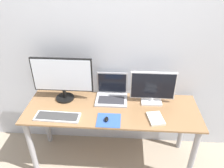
{
  "coord_description": "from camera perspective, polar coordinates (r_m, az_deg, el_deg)",
  "views": [
    {
      "loc": [
        0.12,
        -1.47,
        2.09
      ],
      "look_at": [
        -0.0,
        0.37,
        0.98
      ],
      "focal_mm": 35.0,
      "sensor_mm": 36.0,
      "label": 1
    }
  ],
  "objects": [
    {
      "name": "keyboard",
      "position": [
        2.17,
        -14.06,
        -8.3
      ],
      "size": [
        0.44,
        0.16,
        0.02
      ],
      "color": "silver",
      "rests_on": "desk"
    },
    {
      "name": "monitor_right",
      "position": [
        2.26,
        10.59,
        -1.01
      ],
      "size": [
        0.46,
        0.15,
        0.35
      ],
      "color": "silver",
      "rests_on": "desk"
    },
    {
      "name": "monitor_left",
      "position": [
        2.28,
        -12.82,
        1.67
      ],
      "size": [
        0.62,
        0.19,
        0.48
      ],
      "color": "black",
      "rests_on": "desk"
    },
    {
      "name": "desk",
      "position": [
        2.31,
        -0.02,
        -9.06
      ],
      "size": [
        1.75,
        0.59,
        0.74
      ],
      "color": "olive",
      "rests_on": "ground_plane"
    },
    {
      "name": "mouse",
      "position": [
        2.06,
        -1.45,
        -9.17
      ],
      "size": [
        0.04,
        0.06,
        0.03
      ],
      "color": "black",
      "rests_on": "mousepad"
    },
    {
      "name": "laptop",
      "position": [
        2.34,
        -0.06,
        -2.28
      ],
      "size": [
        0.33,
        0.26,
        0.27
      ],
      "color": "#ADADB2",
      "rests_on": "desk"
    },
    {
      "name": "mousepad",
      "position": [
        2.08,
        -0.87,
        -9.45
      ],
      "size": [
        0.22,
        0.2,
        0.0
      ],
      "color": "#2D519E",
      "rests_on": "desk"
    },
    {
      "name": "wall_back",
      "position": [
        2.28,
        0.59,
        9.49
      ],
      "size": [
        7.0,
        0.05,
        2.5
      ],
      "color": "silver",
      "rests_on": "ground_plane"
    },
    {
      "name": "book",
      "position": [
        2.13,
        11.31,
        -8.82
      ],
      "size": [
        0.17,
        0.21,
        0.02
      ],
      "color": "silver",
      "rests_on": "desk"
    }
  ]
}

